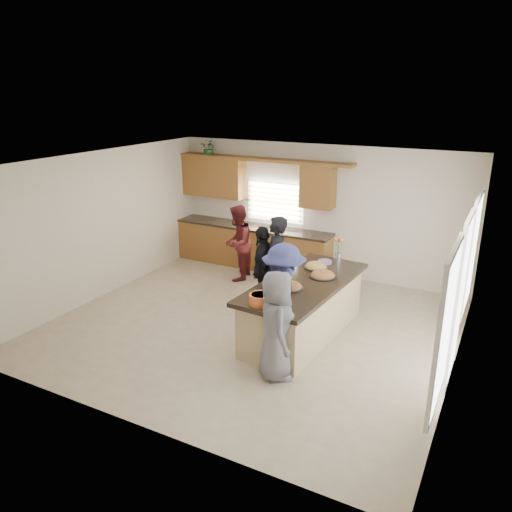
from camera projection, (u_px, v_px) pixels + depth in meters
The scene contains 18 objects.
floor at pixel (252, 326), 8.60m from camera, with size 6.50×6.50×0.00m, color beige.
room_shell at pixel (252, 219), 7.99m from camera, with size 6.52×6.02×2.81m.
back_cabinetry at pixel (252, 227), 11.25m from camera, with size 4.08×0.66×2.46m.
right_wall_glazing at pixel (460, 290), 6.65m from camera, with size 0.06×4.00×2.25m.
island at pixel (303, 310), 8.15m from camera, with size 1.35×2.78×0.95m.
platter_front at pixel (291, 287), 7.70m from camera, with size 0.39×0.39×0.16m.
platter_mid at pixel (323, 276), 8.16m from camera, with size 0.44×0.44×0.18m.
platter_back at pixel (316, 267), 8.56m from camera, with size 0.41×0.41×0.17m.
salad_bowl at pixel (260, 299), 7.13m from camera, with size 0.33×0.33×0.15m.
clear_cup at pixel (287, 301), 7.14m from camera, with size 0.07×0.07×0.09m, color white.
plate_stack at pixel (325, 262), 8.81m from camera, with size 0.24×0.24×0.05m, color #A37BB3.
flower_vase at pixel (338, 249), 8.80m from camera, with size 0.14×0.14×0.44m.
potted_plant at pixel (209, 148), 11.28m from camera, with size 0.35×0.30×0.39m, color #307831.
woman_left_back at pixel (275, 264), 8.96m from camera, with size 0.65×0.42×1.77m, color black.
woman_left_mid at pixel (237, 243), 10.46m from camera, with size 0.78×0.61×1.61m, color maroon.
woman_left_front at pixel (263, 267), 9.11m from camera, with size 0.92×0.38×1.56m, color black.
woman_right_back at pixel (283, 300), 7.47m from camera, with size 1.13×0.65×1.75m, color navy.
woman_right_front at pixel (277, 325), 6.87m from camera, with size 0.77×0.50×1.58m, color slate.
Camera 1 is at (3.66, -6.85, 3.90)m, focal length 35.00 mm.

